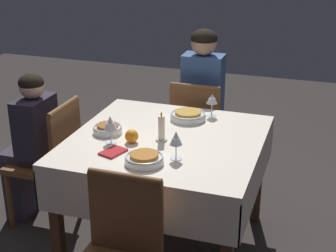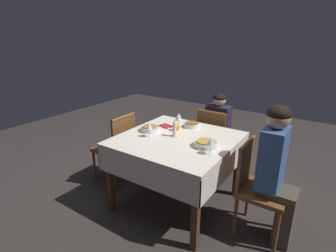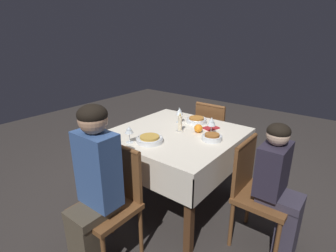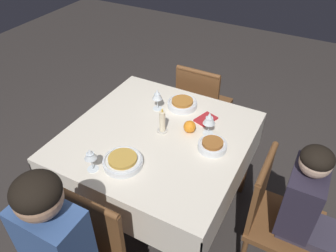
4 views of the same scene
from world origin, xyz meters
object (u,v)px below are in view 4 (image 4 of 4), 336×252
at_px(chair_west, 201,104).
at_px(wine_glass_north, 209,119).
at_px(wine_glass_east, 90,155).
at_px(candle_centerpiece, 162,123).
at_px(napkin_red_folded, 206,119).
at_px(bowl_east, 123,161).
at_px(bowl_north, 212,145).
at_px(dining_table, 157,146).
at_px(chair_north, 276,215).
at_px(person_child_dark, 308,217).
at_px(orange_fruit, 190,127).
at_px(wine_glass_west, 157,95).
at_px(bowl_west, 182,103).

bearing_deg(chair_west, wine_glass_north, 115.46).
relative_size(wine_glass_east, candle_centerpiece, 0.84).
height_order(wine_glass_east, napkin_red_folded, wine_glass_east).
xyz_separation_m(bowl_east, bowl_north, (-0.37, 0.40, 0.00)).
bearing_deg(bowl_north, dining_table, -84.18).
height_order(chair_north, wine_glass_north, wine_glass_north).
height_order(person_child_dark, napkin_red_folded, person_child_dark).
distance_m(bowl_east, wine_glass_north, 0.59).
bearing_deg(candle_centerpiece, napkin_red_folded, 140.77).
relative_size(chair_west, orange_fruit, 11.03).
bearing_deg(candle_centerpiece, dining_table, -20.42).
height_order(person_child_dark, wine_glass_north, person_child_dark).
bearing_deg(wine_glass_west, bowl_north, 67.09).
xyz_separation_m(chair_west, wine_glass_west, (0.58, -0.11, 0.38)).
relative_size(wine_glass_north, napkin_red_folded, 0.99).
height_order(person_child_dark, wine_glass_east, person_child_dark).
relative_size(bowl_east, bowl_north, 1.30).
distance_m(person_child_dark, candle_centerpiece, 1.00).
height_order(chair_north, person_child_dark, person_child_dark).
height_order(chair_north, orange_fruit, chair_north).
bearing_deg(bowl_north, bowl_east, -47.28).
xyz_separation_m(chair_north, person_child_dark, (0.00, 0.16, 0.09)).
bearing_deg(bowl_east, chair_west, 179.74).
distance_m(wine_glass_east, candle_centerpiece, 0.52).
distance_m(wine_glass_east, bowl_north, 0.72).
bearing_deg(wine_glass_east, chair_west, 173.94).
distance_m(wine_glass_east, bowl_west, 0.82).
xyz_separation_m(chair_north, napkin_red_folded, (-0.33, -0.61, 0.27)).
bearing_deg(wine_glass_east, wine_glass_north, 143.26).
height_order(bowl_east, bowl_north, same).
bearing_deg(bowl_north, wine_glass_west, -112.91).
relative_size(person_child_dark, wine_glass_north, 6.41).
height_order(wine_glass_east, orange_fruit, wine_glass_east).
xyz_separation_m(chair_west, bowl_north, (0.79, 0.39, 0.29)).
distance_m(person_child_dark, bowl_west, 1.08).
xyz_separation_m(person_child_dark, wine_glass_east, (0.40, -1.15, 0.29)).
xyz_separation_m(wine_glass_north, wine_glass_west, (-0.09, -0.42, -0.00)).
height_order(dining_table, chair_north, chair_north).
bearing_deg(wine_glass_east, dining_table, 159.51).
bearing_deg(bowl_east, wine_glass_east, -49.17).
bearing_deg(bowl_north, chair_west, -153.40).
height_order(chair_west, wine_glass_west, wine_glass_west).
height_order(chair_west, napkin_red_folded, chair_west).
bearing_deg(napkin_red_folded, wine_glass_north, 28.48).
height_order(wine_glass_west, orange_fruit, wine_glass_west).
height_order(chair_west, wine_glass_east, wine_glass_east).
xyz_separation_m(candle_centerpiece, napkin_red_folded, (-0.25, 0.20, -0.06)).
distance_m(bowl_west, napkin_red_folded, 0.22).
bearing_deg(napkin_red_folded, chair_north, 61.28).
bearing_deg(candle_centerpiece, bowl_west, -178.07).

